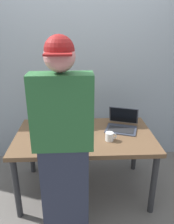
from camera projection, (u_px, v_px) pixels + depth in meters
name	position (u px, v px, depth m)	size (l,w,h in m)	color
ground_plane	(85.00, 189.00, 2.57)	(8.00, 8.00, 0.00)	slate
desk	(84.00, 140.00, 2.34)	(1.44, 0.85, 0.71)	brown
laptop	(122.00, 124.00, 2.44)	(0.41, 0.41, 0.21)	#383D4C
beer_bottle_dark	(60.00, 116.00, 2.45)	(0.07, 0.07, 0.32)	#472B14
beer_bottle_green	(61.00, 120.00, 2.37)	(0.07, 0.07, 0.29)	#1E5123
beer_bottle_brown	(70.00, 117.00, 2.43)	(0.08, 0.08, 0.30)	#333333
beer_bottle_amber	(52.00, 124.00, 2.30)	(0.06, 0.06, 0.29)	brown
person_figure	(64.00, 148.00, 1.69)	(0.45, 0.29, 1.73)	#2D3347
coffee_mug	(110.00, 136.00, 2.17)	(0.11, 0.08, 0.08)	white
back_wall	(82.00, 65.00, 2.84)	(6.00, 0.10, 2.60)	#99A3AD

